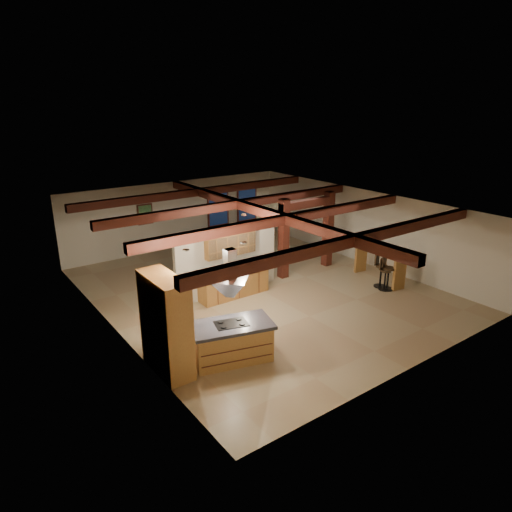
{
  "coord_description": "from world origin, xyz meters",
  "views": [
    {
      "loc": [
        -8.56,
        -11.51,
        6.14
      ],
      "look_at": [
        0.18,
        0.5,
        1.05
      ],
      "focal_mm": 32.0,
      "sensor_mm": 36.0,
      "label": 1
    }
  ],
  "objects": [
    {
      "name": "ground",
      "position": [
        0.0,
        0.0,
        0.0
      ],
      "size": [
        12.0,
        12.0,
        0.0
      ],
      "primitive_type": "plane",
      "color": "tan",
      "rests_on": "ground"
    },
    {
      "name": "recessed_cans",
      "position": [
        -2.53,
        -1.93,
        2.87
      ],
      "size": [
        3.16,
        2.46,
        0.03
      ],
      "color": "silver",
      "rests_on": "room_walls"
    },
    {
      "name": "room_walls",
      "position": [
        0.0,
        0.0,
        1.78
      ],
      "size": [
        12.0,
        12.0,
        12.0
      ],
      "color": "beige",
      "rests_on": "ground"
    },
    {
      "name": "bar_stool_b",
      "position": [
        3.42,
        -2.43,
        0.56
      ],
      "size": [
        0.41,
        0.42,
        1.11
      ],
      "color": "black",
      "rests_on": "ground"
    },
    {
      "name": "table_lamp",
      "position": [
        4.31,
        5.19,
        0.88
      ],
      "size": [
        0.31,
        0.31,
        0.36
      ],
      "color": "black",
      "rests_on": "side_table"
    },
    {
      "name": "side_table",
      "position": [
        4.31,
        5.19,
        0.31
      ],
      "size": [
        0.6,
        0.6,
        0.62
      ],
      "primitive_type": "cube",
      "rotation": [
        0.0,
        0.0,
        -0.25
      ],
      "color": "#421A10",
      "rests_on": "ground"
    },
    {
      "name": "kitchen_island",
      "position": [
        -3.19,
        -3.11,
        0.5
      ],
      "size": [
        2.23,
        1.57,
        1.0
      ],
      "color": "#A67835",
      "rests_on": "ground"
    },
    {
      "name": "back_counter",
      "position": [
        -1.0,
        0.11,
        0.48
      ],
      "size": [
        2.5,
        0.66,
        0.94
      ],
      "color": "#A67835",
      "rests_on": "ground"
    },
    {
      "name": "sofa",
      "position": [
        2.22,
        5.18,
        0.3
      ],
      "size": [
        2.1,
        0.87,
        0.61
      ],
      "primitive_type": "imported",
      "rotation": [
        0.0,
        0.0,
        3.17
      ],
      "color": "black",
      "rests_on": "ground"
    },
    {
      "name": "ceiling_beams",
      "position": [
        0.0,
        0.0,
        2.76
      ],
      "size": [
        10.0,
        12.0,
        0.28
      ],
      "color": "#421A10",
      "rests_on": "room_walls"
    },
    {
      "name": "framed_art",
      "position": [
        -1.5,
        5.94,
        1.7
      ],
      "size": [
        0.65,
        0.05,
        0.85
      ],
      "color": "#421A10",
      "rests_on": "room_walls"
    },
    {
      "name": "bar_stool_a",
      "position": [
        3.52,
        -2.47,
        0.62
      ],
      "size": [
        0.45,
        0.46,
        1.21
      ],
      "color": "black",
      "rests_on": "ground"
    },
    {
      "name": "partition_wall",
      "position": [
        -1.0,
        0.5,
        1.1
      ],
      "size": [
        3.8,
        0.18,
        2.2
      ],
      "primitive_type": "cube",
      "color": "beige",
      "rests_on": "ground"
    },
    {
      "name": "upper_display_cabinet",
      "position": [
        -1.0,
        0.31,
        1.85
      ],
      "size": [
        1.8,
        0.36,
        0.95
      ],
      "color": "#A67835",
      "rests_on": "partition_wall"
    },
    {
      "name": "range_hood",
      "position": [
        -3.19,
        -3.11,
        1.78
      ],
      "size": [
        1.1,
        1.1,
        1.4
      ],
      "color": "silver",
      "rests_on": "room_walls"
    },
    {
      "name": "bar_counter",
      "position": [
        3.97,
        -1.76,
        0.78
      ],
      "size": [
        0.85,
        2.25,
        1.15
      ],
      "color": "#A67835",
      "rests_on": "ground"
    },
    {
      "name": "back_windows",
      "position": [
        2.8,
        5.93,
        1.5
      ],
      "size": [
        2.7,
        0.07,
        1.7
      ],
      "color": "#421A10",
      "rests_on": "room_walls"
    },
    {
      "name": "pantry_cabinet",
      "position": [
        -4.67,
        -2.6,
        1.2
      ],
      "size": [
        0.67,
        1.6,
        2.4
      ],
      "color": "#A67835",
      "rests_on": "ground"
    },
    {
      "name": "bar_stool_c",
      "position": [
        3.51,
        -2.17,
        0.62
      ],
      "size": [
        0.45,
        0.46,
        1.22
      ],
      "color": "black",
      "rests_on": "ground"
    },
    {
      "name": "dining_chairs",
      "position": [
        -0.41,
        2.97,
        0.59
      ],
      "size": [
        2.01,
        2.01,
        1.17
      ],
      "color": "#421A10",
      "rests_on": "ground"
    },
    {
      "name": "timber_posts",
      "position": [
        2.5,
        0.5,
        1.76
      ],
      "size": [
        2.5,
        0.3,
        2.9
      ],
      "color": "#421A10",
      "rests_on": "ground"
    },
    {
      "name": "microwave",
      "position": [
        -0.84,
        0.11,
        1.05
      ],
      "size": [
        0.43,
        0.33,
        0.22
      ],
      "primitive_type": "imported",
      "rotation": [
        0.0,
        0.0,
        2.95
      ],
      "color": "#AFAFB4",
      "rests_on": "back_counter"
    },
    {
      "name": "dining_table",
      "position": [
        -0.41,
        2.97,
        0.3
      ],
      "size": [
        1.92,
        1.36,
        0.61
      ],
      "primitive_type": "imported",
      "rotation": [
        0.0,
        0.0,
        0.25
      ],
      "color": "#401C10",
      "rests_on": "ground"
    }
  ]
}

